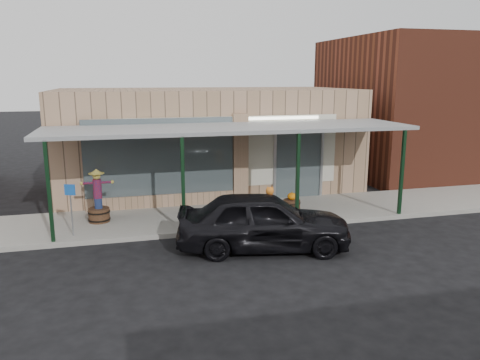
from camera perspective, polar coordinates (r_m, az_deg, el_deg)
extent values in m
plane|color=black|center=(12.69, 2.75, -9.21)|extent=(120.00, 120.00, 0.00)
cube|color=gray|center=(15.95, -1.07, -4.34)|extent=(40.00, 3.20, 0.15)
cube|color=tan|center=(19.94, -4.17, 4.98)|extent=(12.00, 6.00, 4.20)
cube|color=#485458|center=(16.59, -9.69, 2.62)|extent=(5.20, 0.06, 2.80)
cube|color=#485458|center=(17.97, 7.08, 2.16)|extent=(1.80, 0.06, 2.80)
cube|color=tan|center=(17.15, 0.02, 2.44)|extent=(0.55, 0.30, 3.40)
cube|color=tan|center=(16.97, -9.51, -2.51)|extent=(5.20, 0.30, 0.50)
cube|color=beige|center=(17.01, -2.32, 3.37)|extent=(9.00, 0.02, 2.60)
cube|color=white|center=(16.84, -2.34, 7.39)|extent=(7.50, 0.03, 0.10)
cube|color=slate|center=(15.35, -1.12, 6.35)|extent=(12.00, 3.00, 0.12)
cube|color=black|center=(13.91, -22.24, -1.50)|extent=(0.10, 0.10, 2.95)
cube|color=black|center=(13.87, -6.95, -0.69)|extent=(0.10, 0.10, 2.95)
cube|color=black|center=(14.76, 7.03, 0.11)|extent=(0.10, 0.10, 2.95)
cube|color=black|center=(16.46, 19.12, 0.79)|extent=(0.10, 0.10, 2.95)
cube|color=brown|center=(26.33, 24.72, 8.21)|extent=(12.00, 8.00, 6.50)
cylinder|color=#523021|center=(15.64, -16.80, -4.09)|extent=(0.82, 0.82, 0.44)
cylinder|color=navy|center=(15.54, -16.89, -2.72)|extent=(0.30, 0.30, 0.33)
cylinder|color=maroon|center=(15.43, -16.99, -1.04)|extent=(0.33, 0.33, 0.61)
sphere|color=#D1BB50|center=(15.34, -17.09, 0.49)|extent=(0.24, 0.24, 0.24)
cone|color=#D1BB50|center=(15.31, -17.13, 1.02)|extent=(0.40, 0.40, 0.15)
cylinder|color=#523021|center=(16.28, 6.32, -3.08)|extent=(0.65, 0.65, 0.39)
ellipsoid|color=orange|center=(16.19, 6.34, -1.99)|extent=(0.31, 0.31, 0.25)
cylinder|color=#4C471E|center=(16.16, 6.36, -1.49)|extent=(0.04, 0.04, 0.06)
cylinder|color=gray|center=(14.42, -19.81, -4.10)|extent=(0.04, 0.04, 1.22)
cube|color=#1855B4|center=(14.23, -20.04, -1.13)|extent=(0.31, 0.13, 0.32)
imported|color=black|center=(12.92, 2.88, -5.02)|extent=(5.02, 2.81, 1.61)
ellipsoid|color=orange|center=(13.80, 3.69, -2.61)|extent=(0.33, 0.28, 0.43)
sphere|color=orange|center=(13.76, 3.65, -1.36)|extent=(0.24, 0.24, 0.24)
cylinder|color=#197220|center=(13.76, 3.70, -1.92)|extent=(0.17, 0.17, 0.02)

